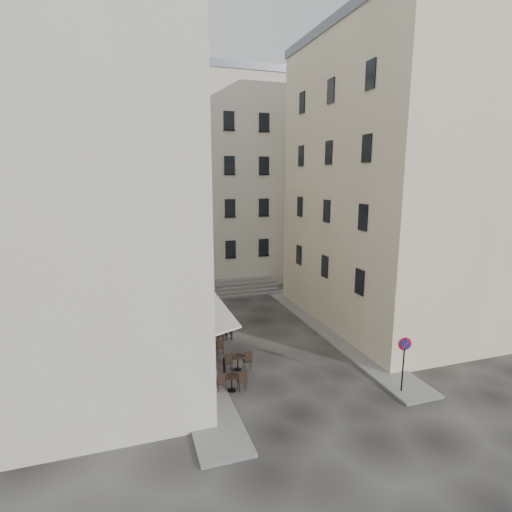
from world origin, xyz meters
name	(u,v)px	position (x,y,z in m)	size (l,w,h in m)	color
ground	(279,358)	(0.00, 0.00, 0.00)	(90.00, 90.00, 0.00)	black
sidewalk_left	(184,339)	(-4.50, 4.00, 0.06)	(2.00, 22.00, 0.12)	slate
sidewalk_right	(327,328)	(4.50, 3.00, 0.06)	(2.00, 18.00, 0.12)	slate
building_left	(53,161)	(-10.50, 3.00, 10.31)	(12.20, 16.20, 20.60)	beige
building_right	(410,181)	(10.50, 3.50, 9.31)	(12.20, 14.20, 18.60)	#C8B695
building_back	(195,180)	(-1.00, 19.00, 9.31)	(18.20, 10.20, 18.60)	beige
cafe_storefront	(195,328)	(-4.32, 1.00, 1.88)	(1.74, 7.30, 3.50)	#4D0E0B
stone_steps	(224,289)	(0.00, 12.57, 0.40)	(9.00, 3.15, 0.80)	#63605D
bollard_near	(224,366)	(-3.25, -1.00, 0.53)	(0.12, 0.12, 0.98)	black
bollard_mid	(210,339)	(-3.25, 2.50, 0.53)	(0.12, 0.12, 0.98)	black
bollard_far	(199,318)	(-3.25, 6.00, 0.53)	(0.12, 0.12, 0.98)	black
no_parking_sign	(404,354)	(3.98, -5.01, 1.89)	(0.60, 0.19, 2.67)	black
bistro_table_a	(231,381)	(-3.26, -2.47, 0.49)	(1.35, 0.63, 0.95)	black
bistro_table_b	(238,361)	(-2.47, -0.64, 0.50)	(1.38, 0.65, 0.97)	black
bistro_table_c	(212,348)	(-3.34, 1.45, 0.45)	(1.25, 0.59, 0.88)	black
bistro_table_d	(213,336)	(-2.94, 3.05, 0.45)	(1.24, 0.58, 0.87)	black
bistro_table_e	(202,325)	(-3.20, 4.95, 0.46)	(1.29, 0.61, 0.91)	black
pedestrian	(229,325)	(-1.95, 3.23, 0.96)	(0.70, 0.46, 1.92)	black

